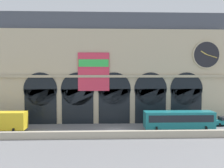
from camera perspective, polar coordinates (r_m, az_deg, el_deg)
The scene contains 5 objects.
ground_plane at distance 39.33m, azimuth 0.89°, elevation -10.88°, with size 200.00×200.00×0.00m, color slate.
quay_parapet_wall at distance 34.54m, azimuth 1.32°, elevation -11.93°, with size 90.00×0.70×1.04m, color #B2A891.
station_building at distance 45.75m, azimuth 0.42°, elevation 3.49°, with size 40.95×5.50×20.19m.
box_truck_west at distance 41.52m, azimuth -24.64°, elevation -8.01°, with size 7.50×2.91×3.12m.
bus_mideast at distance 39.91m, azimuth 15.59°, elevation -8.16°, with size 11.00×3.25×3.10m.
Camera 1 is at (-2.05, -38.16, 9.31)m, focal length 38.47 mm.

